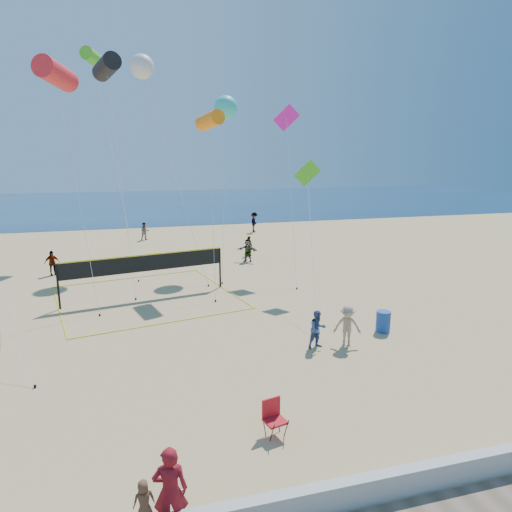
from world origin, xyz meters
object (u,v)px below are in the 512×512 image
object	(u,v)px
woman	(170,491)
trash_barrel	(383,321)
volleyball_net	(145,268)
camp_chair	(273,415)

from	to	relation	value
woman	trash_barrel	distance (m)	12.56
volleyball_net	trash_barrel	bearing A→B (deg)	-50.22
trash_barrel	camp_chair	bearing A→B (deg)	-139.60
woman	trash_barrel	size ratio (longest dim) A/B	2.10
trash_barrel	volleyball_net	bearing A→B (deg)	141.11
camp_chair	trash_barrel	size ratio (longest dim) A/B	1.25
woman	camp_chair	xyz separation A→B (m)	(2.89, 2.51, -0.37)
camp_chair	trash_barrel	world-z (taller)	camp_chair
volleyball_net	woman	bearing A→B (deg)	-101.98
trash_barrel	woman	bearing A→B (deg)	-139.40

